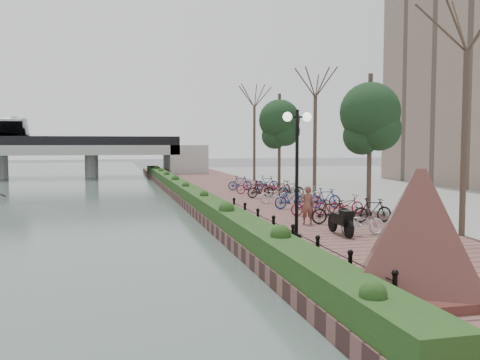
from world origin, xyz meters
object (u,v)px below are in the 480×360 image
object	(u,v)px
motorcycle	(340,220)
granite_monument	(420,230)
lamppost	(297,144)
pedestrian	(307,205)

from	to	relation	value
motorcycle	granite_monument	bearing A→B (deg)	-100.93
granite_monument	lamppost	world-z (taller)	lamppost
granite_monument	motorcycle	bearing A→B (deg)	79.11
granite_monument	motorcycle	world-z (taller)	granite_monument
granite_monument	lamppost	bearing A→B (deg)	92.41
lamppost	pedestrian	size ratio (longest dim) A/B	2.85
granite_monument	motorcycle	distance (m)	7.31
motorcycle	pedestrian	xyz separation A→B (m)	(-0.27, 2.59, 0.24)
granite_monument	pedestrian	size ratio (longest dim) A/B	2.90
lamppost	motorcycle	xyz separation A→B (m)	(1.67, 0.08, -2.67)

